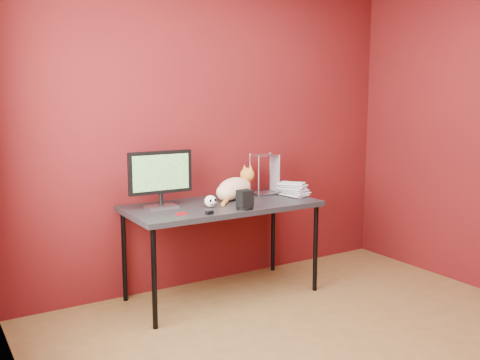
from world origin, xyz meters
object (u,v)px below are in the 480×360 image
monitor (160,176)px  book_stack (289,122)px  skull_mug (211,201)px  cat (235,188)px  speaker (245,200)px  desk (222,210)px

monitor → book_stack: size_ratio=0.40×
monitor → skull_mug: size_ratio=5.29×
cat → speaker: (-0.14, -0.38, -0.02)m
desk → speaker: (0.04, -0.27, 0.12)m
desk → book_stack: size_ratio=1.21×
cat → book_stack: bearing=-45.2°
book_stack → skull_mug: bearing=-177.6°
monitor → speaker: bearing=-34.8°
cat → desk: bearing=-173.3°
monitor → book_stack: bearing=-6.8°
skull_mug → speaker: 0.27m
desk → monitor: bearing=168.5°
desk → book_stack: book_stack is taller
desk → book_stack: bearing=-4.7°
cat → book_stack: size_ratio=0.38×
desk → skull_mug: skull_mug is taller
desk → monitor: 0.56m
cat → speaker: bearing=-134.9°
monitor → cat: bearing=2.2°
desk → skull_mug: 0.19m
desk → speaker: speaker is taller
desk → monitor: size_ratio=3.03×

